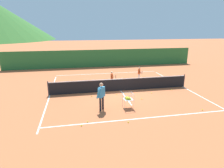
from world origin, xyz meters
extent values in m
plane|color=#BC6038|center=(0.00, 0.00, 0.00)|extent=(120.00, 120.00, 0.00)
cube|color=white|center=(0.00, -4.75, 0.00)|extent=(10.52, 0.08, 0.01)
cube|color=white|center=(0.00, 5.88, 0.00)|extent=(10.52, 0.08, 0.01)
cube|color=white|center=(-5.26, 0.00, 0.00)|extent=(0.08, 10.63, 0.01)
cube|color=white|center=(5.26, 0.00, 0.00)|extent=(0.08, 10.63, 0.01)
cube|color=white|center=(0.00, 0.00, 0.00)|extent=(0.08, 5.85, 0.01)
cylinder|color=#333338|center=(-5.33, 0.00, 0.53)|extent=(0.08, 0.08, 1.05)
cylinder|color=#333338|center=(5.33, 0.00, 0.53)|extent=(0.08, 0.08, 1.05)
cube|color=black|center=(0.00, 0.00, 0.46)|extent=(10.58, 0.02, 0.92)
cube|color=white|center=(0.00, 0.00, 0.95)|extent=(10.58, 0.03, 0.06)
cylinder|color=black|center=(-2.04, -3.38, 0.42)|extent=(0.12, 0.12, 0.83)
cylinder|color=black|center=(-1.86, -3.12, 0.42)|extent=(0.12, 0.12, 0.83)
cube|color=#338CBF|center=(-1.95, -3.25, 1.12)|extent=(0.47, 0.54, 0.58)
sphere|color=tan|center=(-1.95, -3.25, 1.56)|extent=(0.23, 0.23, 0.23)
cylinder|color=#338CBF|center=(-2.17, -3.44, 1.09)|extent=(0.23, 0.20, 0.57)
cylinder|color=#338CBF|center=(-1.82, -2.99, 1.08)|extent=(0.19, 0.17, 0.57)
torus|color=#262628|center=(-2.03, -2.84, 1.03)|extent=(0.19, 0.25, 0.29)
cylinder|color=black|center=(-1.83, -2.98, 1.03)|extent=(0.20, 0.15, 0.03)
cylinder|color=black|center=(-0.40, 1.56, 0.30)|extent=(0.09, 0.09, 0.61)
cylinder|color=black|center=(-0.42, 1.33, 0.30)|extent=(0.09, 0.09, 0.61)
cube|color=#E55926|center=(-0.41, 1.45, 0.82)|extent=(0.20, 0.38, 0.43)
sphere|color=#DBAD84|center=(-0.41, 1.45, 1.14)|extent=(0.17, 0.17, 0.17)
cylinder|color=#E55926|center=(-0.34, 1.65, 0.80)|extent=(0.17, 0.08, 0.42)
cylinder|color=#E55926|center=(-0.40, 1.24, 0.79)|extent=(0.13, 0.08, 0.42)
torus|color=#262628|center=(-0.13, 1.22, 0.80)|extent=(0.05, 0.29, 0.29)
cylinder|color=black|center=(-0.37, 1.24, 0.80)|extent=(0.22, 0.05, 0.03)
cylinder|color=silver|center=(2.43, 2.73, 0.31)|extent=(0.09, 0.09, 0.62)
cylinder|color=silver|center=(2.32, 2.52, 0.31)|extent=(0.09, 0.09, 0.62)
cube|color=#E55926|center=(2.37, 2.63, 0.84)|extent=(0.33, 0.41, 0.43)
sphere|color=#DBAD84|center=(2.37, 2.63, 1.17)|extent=(0.17, 0.17, 0.17)
cylinder|color=#E55926|center=(2.52, 2.79, 0.81)|extent=(0.18, 0.14, 0.42)
cylinder|color=#E55926|center=(2.30, 2.43, 0.81)|extent=(0.14, 0.12, 0.43)
torus|color=#262628|center=(2.53, 2.30, 0.82)|extent=(0.16, 0.27, 0.29)
cylinder|color=black|center=(2.32, 2.41, 0.82)|extent=(0.21, 0.13, 0.03)
cylinder|color=#B7B7BC|center=(-0.61, -2.93, 0.45)|extent=(0.02, 0.02, 0.89)
cylinder|color=#B7B7BC|center=(-0.05, -2.93, 0.45)|extent=(0.02, 0.02, 0.89)
cylinder|color=#B7B7BC|center=(-0.61, -3.49, 0.45)|extent=(0.02, 0.02, 0.89)
cylinder|color=#B7B7BC|center=(-0.05, -3.49, 0.45)|extent=(0.02, 0.02, 0.89)
cube|color=#B7B7BC|center=(-0.33, -3.21, 0.55)|extent=(0.56, 0.56, 0.01)
cube|color=#B7B7BC|center=(-0.33, -2.93, 0.89)|extent=(0.56, 0.02, 0.02)
cube|color=#B7B7BC|center=(-0.33, -3.49, 0.89)|extent=(0.56, 0.02, 0.02)
cube|color=#B7B7BC|center=(-0.61, -3.21, 0.89)|extent=(0.02, 0.56, 0.02)
cube|color=#B7B7BC|center=(-0.05, -3.21, 0.89)|extent=(0.02, 0.56, 0.02)
sphere|color=yellow|center=(-0.46, -3.34, 0.58)|extent=(0.07, 0.07, 0.07)
sphere|color=yellow|center=(-0.45, -3.27, 0.58)|extent=(0.07, 0.07, 0.07)
sphere|color=yellow|center=(-0.45, -3.21, 0.58)|extent=(0.07, 0.07, 0.07)
sphere|color=yellow|center=(-0.46, -3.15, 0.58)|extent=(0.07, 0.07, 0.07)
sphere|color=yellow|center=(-0.46, -3.09, 0.58)|extent=(0.07, 0.07, 0.07)
sphere|color=yellow|center=(-0.40, -3.34, 0.59)|extent=(0.07, 0.07, 0.07)
sphere|color=yellow|center=(-0.40, -3.27, 0.59)|extent=(0.07, 0.07, 0.07)
sphere|color=yellow|center=(-0.39, -3.22, 0.58)|extent=(0.07, 0.07, 0.07)
sphere|color=yellow|center=(-0.40, -3.14, 0.58)|extent=(0.07, 0.07, 0.07)
sphere|color=yellow|center=(-0.39, -3.09, 0.59)|extent=(0.07, 0.07, 0.07)
sphere|color=yellow|center=(-0.33, -3.34, 0.59)|extent=(0.07, 0.07, 0.07)
sphere|color=yellow|center=(-0.33, -3.27, 0.58)|extent=(0.07, 0.07, 0.07)
sphere|color=yellow|center=(-0.33, -3.21, 0.58)|extent=(0.07, 0.07, 0.07)
sphere|color=yellow|center=(-0.33, -3.15, 0.58)|extent=(0.07, 0.07, 0.07)
sphere|color=yellow|center=(-0.34, -3.08, 0.58)|extent=(0.07, 0.07, 0.07)
sphere|color=yellow|center=(-0.26, -3.34, 0.58)|extent=(0.07, 0.07, 0.07)
sphere|color=yellow|center=(-0.27, -3.28, 0.58)|extent=(0.07, 0.07, 0.07)
sphere|color=yellow|center=(-0.26, -3.21, 0.59)|extent=(0.07, 0.07, 0.07)
sphere|color=yellow|center=(-0.27, -3.15, 0.59)|extent=(0.07, 0.07, 0.07)
sphere|color=yellow|center=(-0.26, -3.08, 0.58)|extent=(0.07, 0.07, 0.07)
sphere|color=yellow|center=(-0.20, -3.34, 0.59)|extent=(0.07, 0.07, 0.07)
sphere|color=yellow|center=(-0.20, -3.27, 0.58)|extent=(0.07, 0.07, 0.07)
sphere|color=yellow|center=(-0.20, -3.21, 0.58)|extent=(0.07, 0.07, 0.07)
sphere|color=yellow|center=(-0.20, -3.14, 0.58)|extent=(0.07, 0.07, 0.07)
sphere|color=yellow|center=(-0.19, -3.08, 0.58)|extent=(0.07, 0.07, 0.07)
sphere|color=yellow|center=(-0.46, -3.34, 0.64)|extent=(0.07, 0.07, 0.07)
sphere|color=yellow|center=(-0.46, -3.27, 0.64)|extent=(0.07, 0.07, 0.07)
sphere|color=yellow|center=(-0.46, -3.21, 0.64)|extent=(0.07, 0.07, 0.07)
sphere|color=yellow|center=(-0.46, -3.15, 0.64)|extent=(0.07, 0.07, 0.07)
sphere|color=yellow|center=(-0.46, -3.08, 0.64)|extent=(0.07, 0.07, 0.07)
sphere|color=yellow|center=(-0.39, -3.34, 0.64)|extent=(0.07, 0.07, 0.07)
sphere|color=yellow|center=(-0.39, -3.27, 0.64)|extent=(0.07, 0.07, 0.07)
sphere|color=yellow|center=(-0.39, -3.21, 0.64)|extent=(0.07, 0.07, 0.07)
sphere|color=yellow|center=(-0.40, -3.15, 0.64)|extent=(0.07, 0.07, 0.07)
sphere|color=yellow|center=(-0.39, -3.09, 0.64)|extent=(0.07, 0.07, 0.07)
sphere|color=yellow|center=(-0.33, -3.34, 0.64)|extent=(0.07, 0.07, 0.07)
sphere|color=yellow|center=(-0.33, -3.27, 0.64)|extent=(0.07, 0.07, 0.07)
sphere|color=yellow|center=(-0.33, -3.21, 0.64)|extent=(0.07, 0.07, 0.07)
sphere|color=yellow|center=(-0.33, -3.15, 0.64)|extent=(0.07, 0.07, 0.07)
sphere|color=yellow|center=(-0.33, -3.08, 0.64)|extent=(0.07, 0.07, 0.07)
sphere|color=yellow|center=(-0.26, -3.34, 0.64)|extent=(0.07, 0.07, 0.07)
sphere|color=yellow|center=(3.92, -0.67, 0.03)|extent=(0.07, 0.07, 0.07)
sphere|color=yellow|center=(3.87, -4.46, 0.03)|extent=(0.07, 0.07, 0.07)
sphere|color=yellow|center=(2.11, -1.04, 0.03)|extent=(0.07, 0.07, 0.07)
sphere|color=yellow|center=(0.97, -2.06, 0.03)|extent=(0.07, 0.07, 0.07)
sphere|color=yellow|center=(-0.84, -5.08, 0.03)|extent=(0.07, 0.07, 0.07)
sphere|color=yellow|center=(-2.32, -0.85, 0.03)|extent=(0.07, 0.07, 0.07)
sphere|color=yellow|center=(-3.22, -4.96, 0.03)|extent=(0.07, 0.07, 0.07)
sphere|color=yellow|center=(-2.89, -4.62, 0.03)|extent=(0.07, 0.07, 0.07)
sphere|color=yellow|center=(-0.51, -0.88, 0.03)|extent=(0.07, 0.07, 0.07)
cube|color=#286B33|center=(0.00, 9.52, 1.05)|extent=(23.14, 0.08, 2.11)
camera|label=1|loc=(-3.38, -13.53, 4.70)|focal=30.51mm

